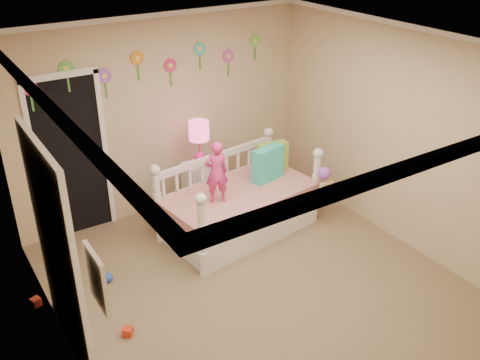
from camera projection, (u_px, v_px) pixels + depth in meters
floor at (262, 290)px, 5.78m from camera, size 4.00×4.50×0.01m
ceiling at (268, 50)px, 4.60m from camera, size 4.00×4.50×0.01m
back_wall at (164, 116)px, 6.87m from camera, size 4.00×0.01×2.60m
left_wall at (58, 247)px, 4.23m from camera, size 0.01×4.50×2.60m
right_wall at (406, 140)px, 6.15m from camera, size 0.01×4.50×2.60m
crown_molding at (268, 53)px, 4.61m from camera, size 4.00×4.50×0.06m
daybed at (239, 195)px, 6.61m from camera, size 2.03×1.26×1.04m
pillow_turquoise at (268, 164)px, 6.75m from camera, size 0.46×0.24×0.44m
pillow_lime at (273, 156)px, 7.03m from camera, size 0.41×0.17×0.38m
child at (217, 172)px, 6.18m from camera, size 0.32×0.25×0.76m
nightstand at (201, 187)px, 7.16m from camera, size 0.43×0.34×0.70m
table_lamp at (199, 136)px, 6.82m from camera, size 0.26×0.26×0.58m
closet_doorway at (71, 157)px, 6.38m from camera, size 0.90×0.04×2.07m
flower_decals at (155, 68)px, 6.53m from camera, size 3.40×0.02×0.50m
mirror_closet at (58, 253)px, 4.58m from camera, size 0.07×1.30×2.10m
wall_picture at (97, 279)px, 3.45m from camera, size 0.05×0.34×0.42m
hanging_bag at (324, 185)px, 6.60m from camera, size 0.20×0.16×0.36m
toy_scatter at (90, 322)px, 5.25m from camera, size 1.12×1.47×0.11m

